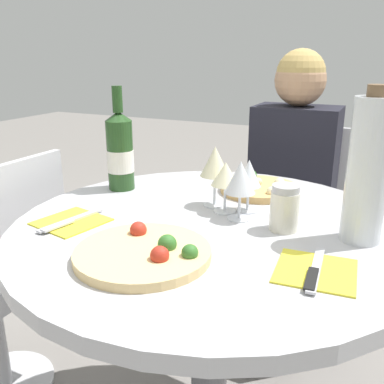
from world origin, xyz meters
The scene contains 15 objects.
dining_table centered at (0.00, 0.00, 0.63)m, with size 0.99×0.99×0.76m.
chair_behind_diner centered at (0.03, 0.86, 0.42)m, with size 0.39×0.39×0.86m.
seated_diner centered at (0.03, 0.73, 0.54)m, with size 0.33×0.43×1.18m.
chair_empty_side centered at (-0.73, -0.06, 0.42)m, with size 0.39×0.39×0.86m.
pizza_large centered at (-0.05, -0.23, 0.77)m, with size 0.28×0.28×0.05m.
pizza_small_far centered at (0.03, 0.30, 0.77)m, with size 0.24×0.24×0.05m.
wine_bottle centered at (-0.37, 0.15, 0.88)m, with size 0.08×0.08×0.31m.
tall_carafe centered at (0.34, 0.05, 0.92)m, with size 0.09×0.09×0.34m.
sugar_shaker centered at (0.17, 0.04, 0.81)m, with size 0.07×0.07×0.11m.
wine_glass_back_right centered at (0.05, 0.12, 0.86)m, with size 0.07×0.07×0.14m.
wine_glass_front_right centered at (0.05, 0.06, 0.87)m, with size 0.08×0.08×0.15m.
wine_glass_center centered at (0.00, 0.09, 0.86)m, with size 0.08×0.08×0.14m.
wine_glass_back_left centered at (-0.04, 0.12, 0.88)m, with size 0.08×0.08×0.17m.
place_setting_left centered at (-0.32, -0.15, 0.76)m, with size 0.18×0.19×0.01m.
place_setting_right centered at (0.28, -0.15, 0.76)m, with size 0.16×0.19×0.01m.
Camera 1 is at (0.38, -0.91, 1.16)m, focal length 40.00 mm.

